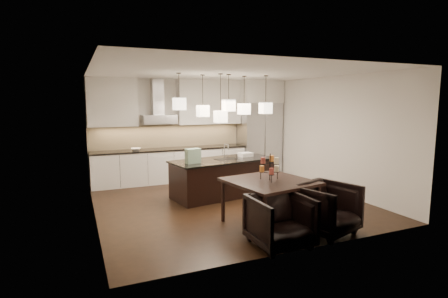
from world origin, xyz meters
name	(u,v)px	position (x,y,z in m)	size (l,w,h in m)	color
floor	(228,202)	(0.00, 0.00, -0.01)	(5.50, 5.50, 0.02)	black
ceiling	(228,72)	(0.00, 0.00, 2.81)	(5.50, 5.50, 0.02)	white
wall_back	(189,129)	(0.00, 2.76, 1.40)	(5.50, 0.02, 2.80)	silver
wall_front	(305,158)	(0.00, -2.76, 1.40)	(5.50, 0.02, 2.80)	silver
wall_left	(91,145)	(-2.76, 0.00, 1.40)	(0.02, 5.50, 2.80)	silver
wall_right	(330,134)	(2.76, 0.00, 1.40)	(0.02, 5.50, 2.80)	silver
refrigerator	(259,139)	(2.10, 2.38, 1.07)	(1.20, 0.72, 2.15)	#B7B7BA
fridge_panel	(260,92)	(2.10, 2.38, 2.47)	(1.26, 0.72, 0.65)	silver
lower_cabinets	(171,166)	(-0.62, 2.43, 0.44)	(4.21, 0.62, 0.88)	silver
countertop	(171,149)	(-0.62, 2.43, 0.90)	(4.21, 0.66, 0.04)	black
backsplash	(168,136)	(-0.62, 2.73, 1.24)	(4.21, 0.02, 0.63)	beige
upper_cab_left	(112,102)	(-2.10, 2.57, 2.17)	(1.25, 0.35, 1.25)	silver
upper_cab_right	(209,102)	(0.55, 2.57, 2.17)	(1.86, 0.35, 1.25)	silver
hood_canopy	(159,119)	(-0.93, 2.48, 1.72)	(0.90, 0.52, 0.24)	#B7B7BA
hood_chimney	(157,97)	(-0.93, 2.59, 2.32)	(0.30, 0.28, 0.96)	#B7B7BA
fruit_bowl	(136,149)	(-1.57, 2.38, 0.95)	(0.26, 0.26, 0.06)	silver
island_body	(223,178)	(0.11, 0.51, 0.41)	(2.35, 0.94, 0.83)	black
island_top	(223,160)	(0.11, 0.51, 0.85)	(2.42, 1.01, 0.04)	black
faucet	(224,151)	(0.19, 0.61, 1.04)	(0.09, 0.23, 0.36)	silver
tote_bag	(193,156)	(-0.70, 0.29, 1.02)	(0.32, 0.17, 0.32)	#22683A
food_container	(246,155)	(0.77, 0.67, 0.91)	(0.32, 0.23, 0.09)	silver
dining_table	(269,203)	(0.10, -1.62, 0.41)	(1.36, 1.36, 0.82)	black
candelabra	(270,167)	(0.10, -1.62, 1.06)	(0.39, 0.39, 0.48)	black
candle_a	(277,169)	(0.25, -1.59, 1.01)	(0.08, 0.08, 0.11)	beige
candle_b	(262,169)	(0.00, -1.50, 1.01)	(0.08, 0.08, 0.11)	orange
candle_c	(271,171)	(0.05, -1.76, 1.01)	(0.08, 0.08, 0.11)	#963A30
candle_d	(272,158)	(0.20, -1.50, 1.18)	(0.08, 0.08, 0.11)	orange
candle_e	(263,160)	(-0.04, -1.62, 1.18)	(0.08, 0.08, 0.11)	#963A30
candle_f	(276,161)	(0.14, -1.75, 1.18)	(0.08, 0.08, 0.11)	beige
armchair_left	(280,221)	(-0.23, -2.50, 0.40)	(0.85, 0.87, 0.80)	black
armchair_right	(326,209)	(0.76, -2.34, 0.42)	(0.90, 0.93, 0.84)	black
pendant_a	(179,104)	(-0.93, 0.48, 2.14)	(0.24, 0.24, 0.26)	beige
pendant_b	(203,111)	(-0.29, 0.75, 1.98)	(0.24, 0.24, 0.26)	beige
pendant_c	(229,105)	(0.21, 0.42, 2.11)	(0.24, 0.24, 0.26)	beige
pendant_d	(244,109)	(0.76, 0.75, 2.01)	(0.24, 0.24, 0.26)	beige
pendant_e	(266,108)	(1.18, 0.43, 2.04)	(0.24, 0.24, 0.26)	beige
pendant_f	(220,117)	(-0.03, 0.33, 1.86)	(0.24, 0.24, 0.26)	beige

